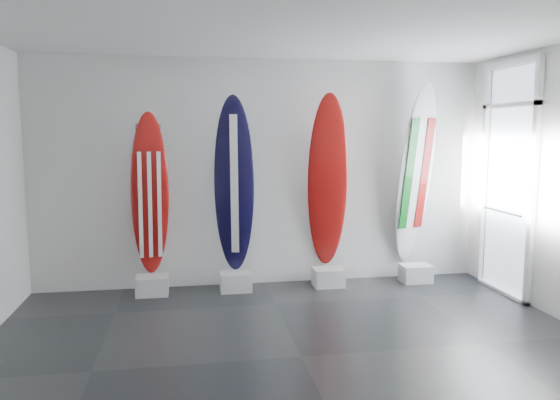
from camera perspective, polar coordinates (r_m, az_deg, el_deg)
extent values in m
plane|color=black|center=(5.21, 2.25, -16.09)|extent=(6.00, 6.00, 0.00)
plane|color=white|center=(4.87, 2.44, 18.34)|extent=(6.00, 6.00, 0.00)
plane|color=silver|center=(7.26, -1.76, 2.82)|extent=(6.00, 0.00, 6.00)
plane|color=silver|center=(2.46, 14.62, -6.27)|extent=(6.00, 0.00, 6.00)
cube|color=silver|center=(7.14, -13.25, -8.72)|extent=(0.40, 0.30, 0.24)
ellipsoid|color=maroon|center=(7.02, -13.47, 0.57)|extent=(0.50, 0.30, 2.06)
cube|color=silver|center=(7.15, -4.66, -8.53)|extent=(0.40, 0.30, 0.24)
ellipsoid|color=black|center=(7.01, -4.84, 1.63)|extent=(0.54, 0.29, 2.28)
cube|color=silver|center=(7.35, 5.10, -8.08)|extent=(0.40, 0.30, 0.24)
ellipsoid|color=maroon|center=(7.22, 5.01, 1.92)|extent=(0.59, 0.49, 2.32)
cube|color=silver|center=(7.75, 14.02, -7.47)|extent=(0.40, 0.30, 0.24)
ellipsoid|color=silver|center=(7.62, 14.03, 2.61)|extent=(0.67, 0.60, 2.48)
cube|color=silver|center=(7.50, -20.71, -6.42)|extent=(0.09, 0.02, 0.13)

